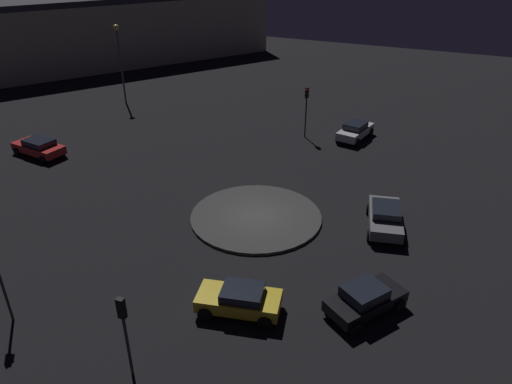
# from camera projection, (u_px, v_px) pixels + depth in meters

# --- Properties ---
(ground_plane) EXTENTS (113.04, 113.04, 0.00)m
(ground_plane) POSITION_uv_depth(u_px,v_px,m) (256.00, 218.00, 30.00)
(ground_plane) COLOR black
(roundabout_island) EXTENTS (8.22, 8.22, 0.19)m
(roundabout_island) POSITION_uv_depth(u_px,v_px,m) (256.00, 217.00, 29.95)
(roundabout_island) COLOR #383838
(roundabout_island) RESTS_ON ground_plane
(car_red) EXTENTS (2.43, 4.57, 1.41)m
(car_red) POSITION_uv_depth(u_px,v_px,m) (39.00, 147.00, 38.18)
(car_red) COLOR red
(car_red) RESTS_ON ground_plane
(car_silver) EXTENTS (4.40, 2.56, 1.50)m
(car_silver) POSITION_uv_depth(u_px,v_px,m) (355.00, 130.00, 41.29)
(car_silver) COLOR silver
(car_silver) RESTS_ON ground_plane
(car_grey) EXTENTS (4.71, 2.94, 1.48)m
(car_grey) POSITION_uv_depth(u_px,v_px,m) (385.00, 217.00, 28.63)
(car_grey) COLOR slate
(car_grey) RESTS_ON ground_plane
(car_yellow) EXTENTS (2.72, 4.19, 1.39)m
(car_yellow) POSITION_uv_depth(u_px,v_px,m) (240.00, 299.00, 22.16)
(car_yellow) COLOR gold
(car_yellow) RESTS_ON ground_plane
(car_black) EXTENTS (4.18, 3.55, 1.46)m
(car_black) POSITION_uv_depth(u_px,v_px,m) (365.00, 299.00, 22.17)
(car_black) COLOR black
(car_black) RESTS_ON ground_plane
(traffic_light_west) EXTENTS (0.37, 0.33, 4.45)m
(traffic_light_west) POSITION_uv_depth(u_px,v_px,m) (306.00, 102.00, 40.53)
(traffic_light_west) COLOR #2D2D2D
(traffic_light_west) RESTS_ON ground_plane
(traffic_light_east) EXTENTS (0.36, 0.31, 3.94)m
(traffic_light_east) POSITION_uv_depth(u_px,v_px,m) (124.00, 321.00, 18.00)
(traffic_light_east) COLOR #2D2D2D
(traffic_light_east) RESTS_ON ground_plane
(streetlamp_southwest) EXTENTS (0.54, 0.54, 7.99)m
(streetlamp_southwest) POSITION_uv_depth(u_px,v_px,m) (119.00, 52.00, 48.06)
(streetlamp_southwest) COLOR #4C4C51
(streetlamp_southwest) RESTS_ON ground_plane
(store_building) EXTENTS (39.56, 30.42, 8.83)m
(store_building) POSITION_uv_depth(u_px,v_px,m) (126.00, 28.00, 65.99)
(store_building) COLOR #B7B299
(store_building) RESTS_ON ground_plane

